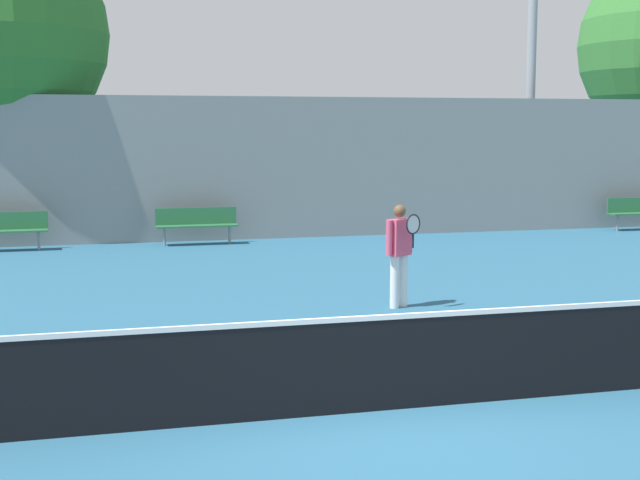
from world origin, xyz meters
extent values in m
plane|color=#285B7A|center=(0.00, 0.00, 0.00)|extent=(100.00, 100.00, 0.00)
cube|color=black|center=(0.00, 0.00, 0.46)|extent=(10.89, 0.03, 0.92)
cube|color=white|center=(0.00, 0.00, 0.94)|extent=(10.89, 0.04, 0.05)
cylinder|color=silver|center=(1.82, 4.71, 0.41)|extent=(0.14, 0.14, 0.82)
cylinder|color=silver|center=(1.99, 4.80, 0.41)|extent=(0.14, 0.14, 0.82)
cube|color=#DB4C6B|center=(1.90, 4.76, 1.10)|extent=(0.41, 0.34, 0.56)
cylinder|color=#DB4C6B|center=(1.70, 4.65, 1.11)|extent=(0.10, 0.10, 0.54)
cylinder|color=#DB4C6B|center=(2.10, 4.86, 1.11)|extent=(0.10, 0.10, 0.54)
sphere|color=brown|center=(1.90, 4.76, 1.50)|extent=(0.19, 0.19, 0.19)
cylinder|color=black|center=(2.03, 4.51, 1.07)|extent=(0.03, 0.03, 0.22)
torus|color=black|center=(2.03, 4.51, 1.32)|extent=(0.29, 0.17, 0.31)
cylinder|color=silver|center=(2.03, 4.51, 1.32)|extent=(0.24, 0.13, 0.27)
cube|color=#28663D|center=(-0.25, 12.89, 0.45)|extent=(1.93, 0.40, 0.04)
cylinder|color=gray|center=(-1.02, 12.89, 0.22)|extent=(0.06, 0.06, 0.43)
cylinder|color=gray|center=(0.53, 12.89, 0.22)|extent=(0.06, 0.06, 0.43)
cube|color=#28663D|center=(-0.25, 13.07, 0.67)|extent=(1.93, 0.04, 0.40)
cylinder|color=gray|center=(11.04, 12.89, 0.22)|extent=(0.06, 0.06, 0.43)
cylinder|color=gray|center=(-3.84, 12.89, 0.22)|extent=(0.06, 0.06, 0.43)
cylinder|color=#939399|center=(9.23, 14.56, 5.89)|extent=(0.26, 0.26, 11.77)
cube|color=gray|center=(0.00, 13.64, 1.76)|extent=(35.43, 0.06, 3.52)
camera|label=1|loc=(-2.73, -8.11, 2.80)|focal=50.00mm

